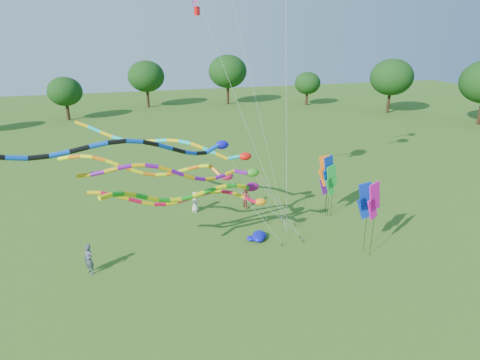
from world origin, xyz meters
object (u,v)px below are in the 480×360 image
object	(u,v)px
tube_kite_orange	(168,170)
blue_nylon_heap	(259,238)
person_a	(195,202)
person_c	(246,197)
person_b	(89,259)
tube_kite_red	(201,199)

from	to	relation	value
tube_kite_orange	blue_nylon_heap	world-z (taller)	tube_kite_orange
person_a	blue_nylon_heap	bearing A→B (deg)	-116.12
tube_kite_orange	person_c	world-z (taller)	tube_kite_orange
person_b	person_c	distance (m)	13.25
blue_nylon_heap	person_b	size ratio (longest dim) A/B	0.86
person_a	person_c	distance (m)	4.08
person_c	person_b	bearing A→B (deg)	102.35
tube_kite_red	person_b	size ratio (longest dim) A/B	6.93
tube_kite_red	tube_kite_orange	bearing A→B (deg)	163.57
person_a	person_c	xyz separation A→B (m)	(4.07, -0.29, 0.03)
tube_kite_orange	person_b	bearing A→B (deg)	-156.65
tube_kite_red	tube_kite_orange	distance (m)	2.67
tube_kite_red	blue_nylon_heap	bearing A→B (deg)	5.20
tube_kite_red	blue_nylon_heap	size ratio (longest dim) A/B	8.07
blue_nylon_heap	person_b	world-z (taller)	person_b
tube_kite_red	person_a	size ratio (longest dim) A/B	7.83
tube_kite_orange	blue_nylon_heap	bearing A→B (deg)	8.62
tube_kite_orange	person_a	distance (m)	7.84
person_b	person_c	world-z (taller)	person_b
tube_kite_orange	person_c	distance (m)	9.75
blue_nylon_heap	person_a	bearing A→B (deg)	118.78
tube_kite_orange	person_a	xyz separation A→B (m)	(2.50, 5.68, -4.78)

